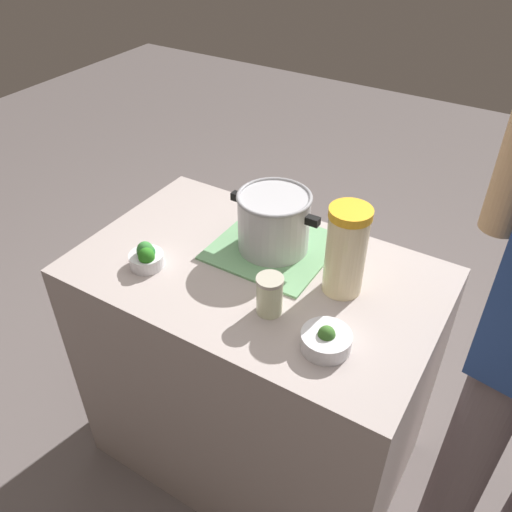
{
  "coord_description": "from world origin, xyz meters",
  "views": [
    {
      "loc": [
        0.62,
        -1.02,
        1.85
      ],
      "look_at": [
        0.0,
        0.0,
        0.94
      ],
      "focal_mm": 37.15,
      "sensor_mm": 36.0,
      "label": 1
    }
  ],
  "objects": [
    {
      "name": "ground_plane",
      "position": [
        0.0,
        0.0,
        0.0
      ],
      "size": [
        8.0,
        8.0,
        0.0
      ],
      "primitive_type": "plane",
      "color": "#675D5B"
    },
    {
      "name": "cooking_pot",
      "position": [
        -0.01,
        0.12,
        0.99
      ],
      "size": [
        0.29,
        0.22,
        0.18
      ],
      "color": "#B7B7BC",
      "rests_on": "dish_cloth"
    },
    {
      "name": "mason_jar",
      "position": [
        0.12,
        -0.13,
        0.95
      ],
      "size": [
        0.07,
        0.07,
        0.11
      ],
      "color": "beige",
      "rests_on": "counter_slab"
    },
    {
      "name": "dish_cloth",
      "position": [
        -0.01,
        0.12,
        0.89
      ],
      "size": [
        0.34,
        0.34,
        0.01
      ],
      "primitive_type": "cube",
      "color": "#70A773",
      "rests_on": "counter_slab"
    },
    {
      "name": "counter_slab",
      "position": [
        0.0,
        0.0,
        0.44
      ],
      "size": [
        1.06,
        0.66,
        0.89
      ],
      "primitive_type": "cube",
      "color": "#AEA09A",
      "rests_on": "ground_plane"
    },
    {
      "name": "lemonade_pitcher",
      "position": [
        0.24,
        0.05,
        1.02
      ],
      "size": [
        0.11,
        0.11,
        0.26
      ],
      "color": "beige",
      "rests_on": "counter_slab"
    },
    {
      "name": "broccoli_bowl_front",
      "position": [
        -0.28,
        -0.15,
        0.92
      ],
      "size": [
        0.1,
        0.1,
        0.08
      ],
      "color": "silver",
      "rests_on": "counter_slab"
    },
    {
      "name": "broccoli_bowl_center",
      "position": [
        0.3,
        -0.17,
        0.92
      ],
      "size": [
        0.13,
        0.13,
        0.07
      ],
      "color": "silver",
      "rests_on": "counter_slab"
    }
  ]
}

